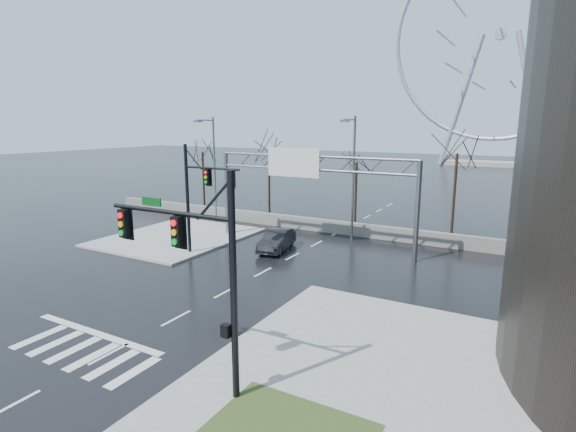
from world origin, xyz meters
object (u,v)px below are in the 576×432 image
Objects in this scene: signal_mast_far at (199,190)px; car at (277,240)px; sign_gantry at (307,180)px; signal_mast_near at (200,260)px; ferris_wheel at (499,43)px.

signal_mast_far reaches higher than car.
sign_gantry is 5.08m from car.
signal_mast_near is 1.00× the size of signal_mast_far.
signal_mast_near is 0.49× the size of sign_gantry.
signal_mast_far is 1.71× the size of car.
sign_gantry is (5.49, 6.00, 0.35)m from signal_mast_far.
signal_mast_near is 17.03m from signal_mast_far.
ferris_wheel is (-0.14, 99.04, 21.26)m from signal_mast_near.
sign_gantry is (-5.52, 19.00, 0.31)m from signal_mast_near.
car is at bearing 112.42° from signal_mast_near.
signal_mast_near and signal_mast_far have the same top height.
signal_mast_far is at bearing -132.47° from sign_gantry.
signal_mast_far is 8.14m from sign_gantry.
sign_gantry is at bearing 43.31° from car.
ferris_wheel is 10.90× the size of car.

